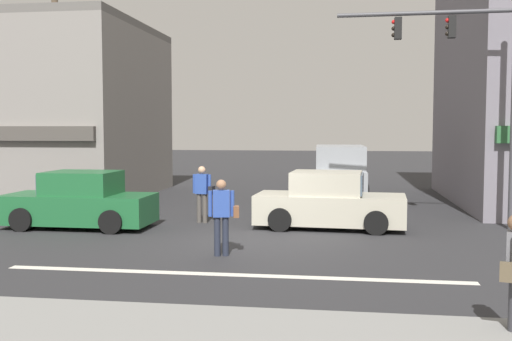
% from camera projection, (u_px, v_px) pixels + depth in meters
% --- Properties ---
extents(ground_plane, '(120.00, 120.00, 0.00)m').
position_uv_depth(ground_plane, '(258.00, 241.00, 14.81)').
color(ground_plane, '#2B2B2D').
extents(lane_marking_stripe, '(9.00, 0.24, 0.01)m').
position_uv_depth(lane_marking_stripe, '(232.00, 275.00, 11.35)').
color(lane_marking_stripe, silver).
rests_on(lane_marking_stripe, ground).
extents(building_left_block, '(10.64, 8.46, 7.02)m').
position_uv_depth(building_left_block, '(21.00, 111.00, 24.99)').
color(building_left_block, gray).
rests_on(building_left_block, ground).
extents(utility_pole_near_left, '(1.40, 0.22, 8.59)m').
position_uv_depth(utility_pole_near_left, '(56.00, 80.00, 20.66)').
color(utility_pole_near_left, brown).
rests_on(utility_pole_near_left, ground).
extents(utility_pole_far_right, '(1.40, 0.22, 8.38)m').
position_uv_depth(utility_pole_far_right, '(496.00, 85.00, 21.47)').
color(utility_pole_far_right, brown).
rests_on(utility_pole_far_right, ground).
extents(traffic_light_mast, '(4.89, 0.30, 6.20)m').
position_uv_depth(traffic_light_mast, '(477.00, 77.00, 16.35)').
color(traffic_light_mast, '#47474C').
rests_on(traffic_light_mast, ground).
extents(sedan_crossing_center, '(4.20, 2.08, 1.58)m').
position_uv_depth(sedan_crossing_center, '(329.00, 203.00, 16.64)').
color(sedan_crossing_center, '#B7B29E').
rests_on(sedan_crossing_center, ground).
extents(van_parked_curbside, '(2.16, 4.66, 2.11)m').
position_uv_depth(van_parked_curbside, '(340.00, 174.00, 23.22)').
color(van_parked_curbside, '#999EA3').
rests_on(van_parked_curbside, ground).
extents(sedan_crossing_leftbound, '(4.12, 1.91, 1.58)m').
position_uv_depth(sedan_crossing_leftbound, '(80.00, 202.00, 16.72)').
color(sedan_crossing_leftbound, '#1E6033').
rests_on(sedan_crossing_leftbound, ground).
extents(pedestrian_mid_crossing, '(0.67, 0.37, 1.67)m').
position_uv_depth(pedestrian_mid_crossing, '(203.00, 191.00, 17.54)').
color(pedestrian_mid_crossing, '#4C4742').
rests_on(pedestrian_mid_crossing, ground).
extents(pedestrian_far_side, '(0.69, 0.32, 1.67)m').
position_uv_depth(pedestrian_far_side, '(222.00, 213.00, 12.98)').
color(pedestrian_far_side, '#232838').
rests_on(pedestrian_far_side, ground).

